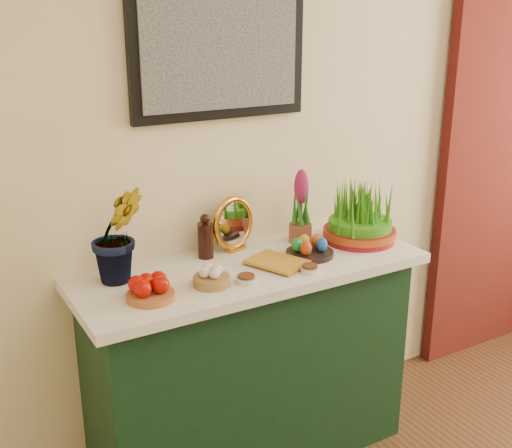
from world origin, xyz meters
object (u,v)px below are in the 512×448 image
Objects in this scene: mirror at (233,224)px; hyacinth_green at (117,219)px; sideboard at (250,367)px; book at (265,268)px; wheatgrass_sabzeh at (360,216)px.

hyacinth_green is at bearing -171.10° from mirror.
sideboard is 2.72× the size of hyacinth_green.
sideboard is 0.60m from mirror.
book is (0.01, -0.10, 0.48)m from sideboard.
mirror reaches higher than sideboard.
sideboard is at bearing -97.63° from mirror.
hyacinth_green reaches higher than book.
sideboard is 5.61× the size of mirror.
wheatgrass_sabzeh is at bearing -13.21° from book.
hyacinth_green reaches higher than wheatgrass_sabzeh.
hyacinth_green is (-0.49, 0.10, 0.70)m from sideboard.
sideboard is 0.49m from book.
sideboard is 4.14× the size of wheatgrass_sabzeh.
hyacinth_green is 2.23× the size of book.
mirror reaches higher than book.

